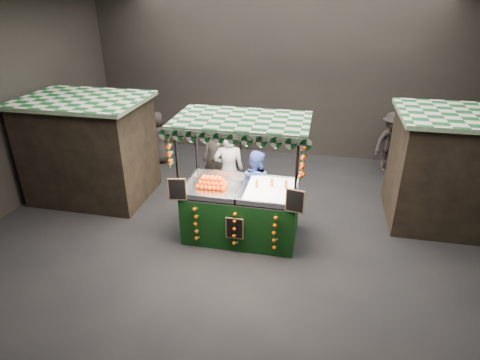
# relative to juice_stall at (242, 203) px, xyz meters

# --- Properties ---
(ground) EXTENTS (12.00, 12.00, 0.00)m
(ground) POSITION_rel_juice_stall_xyz_m (0.24, 0.15, -0.84)
(ground) COLOR black
(ground) RESTS_ON ground
(market_hall) EXTENTS (12.10, 10.10, 5.05)m
(market_hall) POSITION_rel_juice_stall_xyz_m (0.24, 0.15, 2.55)
(market_hall) COLOR black
(market_hall) RESTS_ON ground
(neighbour_stall_left) EXTENTS (3.00, 2.20, 2.60)m
(neighbour_stall_left) POSITION_rel_juice_stall_xyz_m (-4.16, 1.15, 0.47)
(neighbour_stall_left) COLOR black
(neighbour_stall_left) RESTS_ON ground
(neighbour_stall_right) EXTENTS (3.00, 2.20, 2.60)m
(neighbour_stall_right) POSITION_rel_juice_stall_xyz_m (4.64, 1.65, 0.47)
(neighbour_stall_right) COLOR black
(neighbour_stall_right) RESTS_ON ground
(juice_stall) EXTENTS (2.78, 1.64, 2.69)m
(juice_stall) POSITION_rel_juice_stall_xyz_m (0.00, 0.00, 0.00)
(juice_stall) COLOR black
(juice_stall) RESTS_ON ground
(vendor_grey) EXTENTS (0.83, 0.63, 2.04)m
(vendor_grey) POSITION_rel_juice_stall_xyz_m (-0.56, 1.16, 0.18)
(vendor_grey) COLOR slate
(vendor_grey) RESTS_ON ground
(vendor_blue) EXTENTS (0.99, 0.87, 1.71)m
(vendor_blue) POSITION_rel_juice_stall_xyz_m (0.14, 0.86, 0.02)
(vendor_blue) COLOR navy
(vendor_blue) RESTS_ON ground
(shopper_0) EXTENTS (0.71, 0.50, 1.85)m
(shopper_0) POSITION_rel_juice_stall_xyz_m (-1.10, 1.95, 0.09)
(shopper_0) COLOR black
(shopper_0) RESTS_ON ground
(shopper_1) EXTENTS (0.96, 0.94, 1.56)m
(shopper_1) POSITION_rel_juice_stall_xyz_m (4.62, 1.95, -0.06)
(shopper_1) COLOR #282420
(shopper_1) RESTS_ON ground
(shopper_2) EXTENTS (1.02, 0.67, 1.61)m
(shopper_2) POSITION_rel_juice_stall_xyz_m (-0.92, 3.51, -0.03)
(shopper_2) COLOR #282420
(shopper_2) RESTS_ON ground
(shopper_3) EXTENTS (1.33, 1.25, 1.81)m
(shopper_3) POSITION_rel_juice_stall_xyz_m (3.54, 4.35, 0.07)
(shopper_3) COLOR black
(shopper_3) RESTS_ON ground
(shopper_4) EXTENTS (0.89, 0.71, 1.60)m
(shopper_4) POSITION_rel_juice_stall_xyz_m (-3.36, 3.56, -0.03)
(shopper_4) COLOR #282320
(shopper_4) RESTS_ON ground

